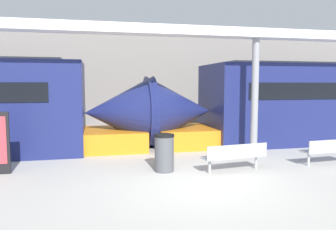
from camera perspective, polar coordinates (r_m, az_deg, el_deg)
name	(u,v)px	position (r m, az deg, el deg)	size (l,w,h in m)	color
ground_plane	(200,187)	(7.69, 5.57, -12.35)	(60.00, 60.00, 0.00)	#B2AFA8
station_wall	(141,81)	(16.79, -4.70, 5.93)	(56.00, 0.20, 5.00)	gray
train_left	(320,104)	(15.10, 25.00, 1.74)	(14.60, 2.93, 3.20)	navy
bench_near	(235,155)	(8.99, 11.60, -6.80)	(1.84, 0.67, 0.75)	#ADB2B7
bench_far	(330,149)	(10.66, 26.36, -5.35)	(1.71, 0.57, 0.75)	#ADB2B7
trash_bin	(164,153)	(8.83, -0.65, -6.59)	(0.54, 0.54, 1.01)	#4C4F54
support_column_near	(255,98)	(10.94, 14.87, 2.90)	(0.23, 0.23, 3.79)	gray
canopy_beam	(256,34)	(11.04, 15.14, 13.51)	(28.00, 0.60, 0.28)	silver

